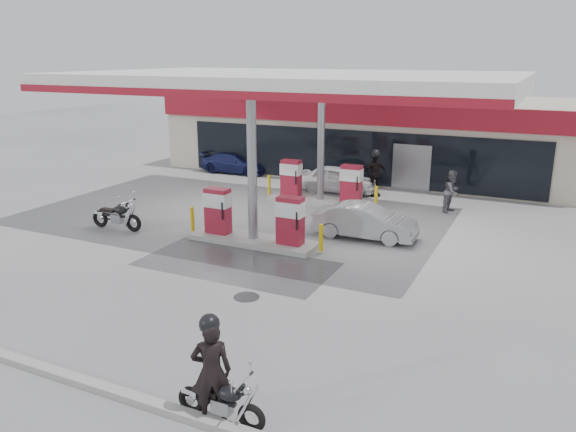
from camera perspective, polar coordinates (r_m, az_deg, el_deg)
name	(u,v)px	position (r m, az deg, el deg)	size (l,w,h in m)	color
ground	(222,262)	(17.70, -6.67, -4.62)	(90.00, 90.00, 0.00)	gray
wet_patch	(236,264)	(17.46, -5.27, -4.88)	(6.00, 3.00, 0.00)	#4C4C4F
drain_cover	(247,297)	(15.16, -4.24, -8.20)	(0.70, 0.70, 0.01)	#38383A
kerb	(40,368)	(12.89, -23.90, -13.94)	(28.00, 0.25, 0.15)	gray
store_building	(376,134)	(31.48, 8.92, 8.20)	(22.00, 8.22, 4.00)	beige
canopy	(291,82)	(20.98, 0.30, 13.48)	(16.00, 10.02, 5.51)	silver
pump_island_near	(253,223)	(19.10, -3.56, -0.73)	(5.14, 1.30, 1.78)	#9E9E99
pump_island_far	(320,187)	(24.34, 3.30, 2.97)	(5.14, 1.30, 1.78)	#9E9E99
main_motorcycle	(222,402)	(10.36, -6.72, -18.29)	(1.76, 0.68, 0.90)	black
biker_main	(211,372)	(10.14, -7.78, -15.40)	(0.70, 0.46, 1.92)	black
parked_motorcycle	(117,217)	(21.56, -16.96, -0.05)	(2.16, 0.83, 1.11)	black
sedan_white	(337,179)	(26.37, 5.04, 3.77)	(1.48, 3.67, 1.25)	white
attendant	(452,191)	(23.84, 16.33, 2.43)	(0.84, 0.65, 1.72)	#545459
hatchback_silver	(365,221)	(19.84, 7.83, -0.55)	(1.26, 3.63, 1.19)	#A2A6AA
parked_car_left	(235,163)	(30.82, -5.43, 5.41)	(1.54, 3.78, 1.10)	#151946
parked_car_right	(576,183)	(28.52, 27.18, 3.00)	(2.11, 4.58, 1.27)	#56121E
biker_walking	(375,174)	(25.73, 8.81, 4.20)	(1.18, 0.49, 2.01)	black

